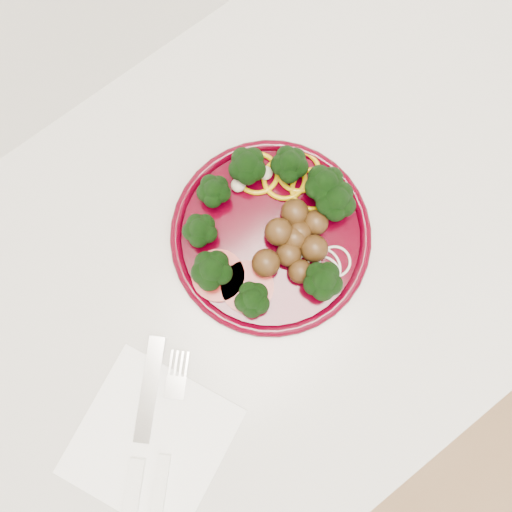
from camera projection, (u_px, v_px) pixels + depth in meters
counter at (319, 247)px, 1.06m from camera, size 2.40×0.60×0.90m
plate at (271, 231)px, 0.59m from camera, size 0.24×0.24×0.06m
napkin at (151, 441)px, 0.56m from camera, size 0.21×0.21×0.00m
knife at (137, 464)px, 0.55m from camera, size 0.17×0.17×0.01m
fork at (163, 471)px, 0.55m from camera, size 0.15×0.15×0.01m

